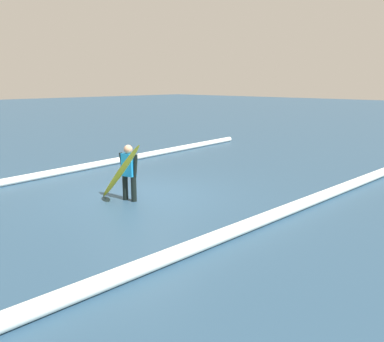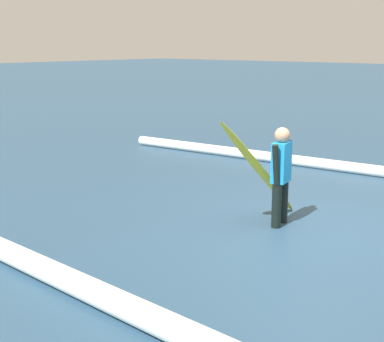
{
  "view_description": "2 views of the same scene",
  "coord_description": "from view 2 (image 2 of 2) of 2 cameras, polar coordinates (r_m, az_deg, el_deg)",
  "views": [
    {
      "loc": [
        6.58,
        8.1,
        2.97
      ],
      "look_at": [
        0.13,
        1.96,
        0.99
      ],
      "focal_mm": 37.53,
      "sensor_mm": 36.0,
      "label": 1
    },
    {
      "loc": [
        -3.75,
        7.09,
        2.61
      ],
      "look_at": [
        0.63,
        1.98,
        1.11
      ],
      "focal_mm": 53.83,
      "sensor_mm": 36.0,
      "label": 2
    }
  ],
  "objects": [
    {
      "name": "ground_plane",
      "position": [
        8.43,
        12.12,
        -5.72
      ],
      "size": [
        128.45,
        128.45,
        0.0
      ],
      "primitive_type": "plane",
      "color": "navy"
    },
    {
      "name": "surfer",
      "position": [
        8.36,
        8.81,
        -0.03
      ],
      "size": [
        0.27,
        0.6,
        1.44
      ],
      "rotation": [
        0.0,
        0.0,
        4.92
      ],
      "color": "black",
      "rests_on": "ground_plane"
    },
    {
      "name": "surfboard",
      "position": [
        8.48,
        6.7,
        0.14
      ],
      "size": [
        0.36,
        1.76,
        1.61
      ],
      "color": "yellow",
      "rests_on": "ground_plane"
    }
  ]
}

